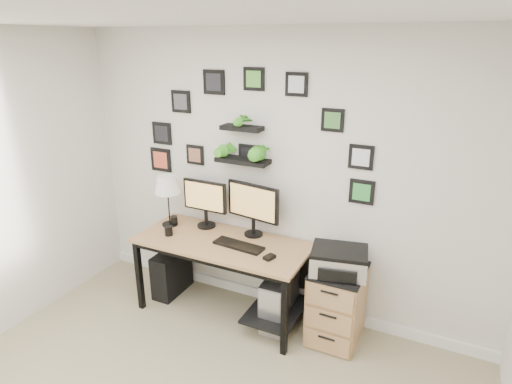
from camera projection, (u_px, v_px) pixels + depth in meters
The scene contains 14 objects.
room at pixel (274, 297), 4.28m from camera, with size 4.00×4.00×4.00m.
desk at pixel (227, 252), 3.96m from camera, with size 1.60×0.70×0.75m.
monitor_left at pixel (205, 200), 4.11m from camera, with size 0.46×0.18×0.47m.
monitor_right at pixel (253, 205), 3.92m from camera, with size 0.54×0.20×0.51m.
keyboard at pixel (239, 245), 3.79m from camera, with size 0.47×0.15×0.02m, color black.
mouse at pixel (269, 257), 3.58m from camera, with size 0.07×0.10×0.03m, color black.
table_lamp at pixel (167, 186), 4.10m from camera, with size 0.25×0.25×0.51m.
mug at pixel (169, 231), 4.00m from camera, with size 0.08×0.08×0.09m, color black.
pen_cup at pixel (174, 220), 4.24m from camera, with size 0.07×0.07×0.09m, color black.
pc_tower_black at pixel (172, 272), 4.40m from camera, with size 0.20×0.46×0.46m, color black.
pc_tower_grey at pixel (279, 301), 3.89m from camera, with size 0.23×0.50×0.49m.
file_cabinet at pixel (336, 304), 3.68m from camera, with size 0.43×0.53×0.67m.
printer at pixel (339, 261), 3.50m from camera, with size 0.51×0.43×0.20m.
wall_decor at pixel (242, 137), 3.82m from camera, with size 2.29×0.18×1.08m.
Camera 1 is at (1.44, -1.41, 2.48)m, focal length 30.00 mm.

